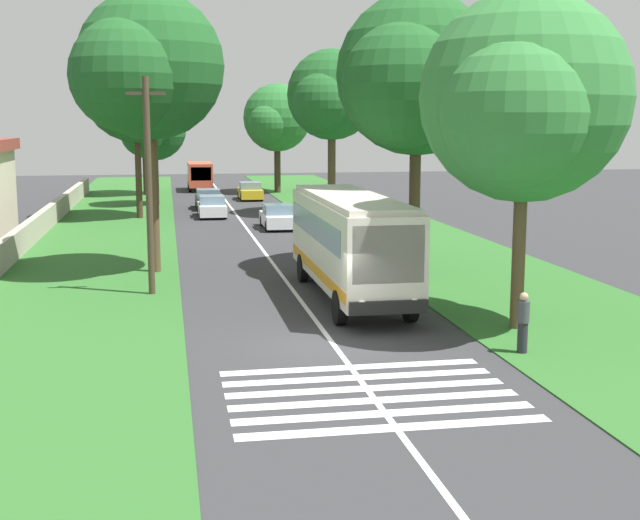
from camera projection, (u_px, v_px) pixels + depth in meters
The scene contains 22 objects.
ground at pixel (334, 345), 24.60m from camera, with size 160.00×160.00×0.00m, color #333335.
grass_verge_left at pixel (86, 266), 37.75m from camera, with size 120.00×8.00×0.04m, color #2D6628.
grass_verge_right at pixel (443, 256), 40.59m from camera, with size 120.00×8.00×0.04m, color #2D6628.
centre_line at pixel (271, 261), 39.18m from camera, with size 110.00×0.16×0.01m, color silver.
coach_bus at pixel (350, 239), 30.71m from camera, with size 11.16×2.62×3.73m.
zebra_crossing at pixel (371, 394), 20.17m from camera, with size 4.95×6.80×0.01m.
trailing_car_0 at pixel (278, 217), 50.89m from camera, with size 4.30×1.78×1.43m.
trailing_car_1 at pixel (212, 207), 56.88m from camera, with size 4.30×1.78×1.43m.
trailing_car_2 at pixel (208, 200), 62.18m from camera, with size 4.30×1.78×1.43m.
trailing_car_3 at pixel (250, 191), 69.23m from camera, with size 4.30×1.78×1.43m.
trailing_minibus_0 at pixel (200, 173), 78.08m from camera, with size 6.00×2.14×2.53m.
roadside_tree_left_0 at pixel (145, 70), 34.79m from camera, with size 7.40×6.17×11.55m.
roadside_tree_left_1 at pixel (152, 130), 63.66m from camera, with size 5.75×4.80×8.10m.
roadside_tree_left_2 at pixel (133, 91), 54.76m from camera, with size 7.95×6.89×11.76m.
roadside_tree_left_3 at pixel (142, 107), 72.17m from camera, with size 7.55×6.57×10.84m.
roadside_tree_right_0 at pixel (517, 104), 25.46m from camera, with size 7.70×6.24×10.12m.
roadside_tree_right_1 at pixel (329, 98), 57.29m from camera, with size 7.51×6.02×11.01m.
roadside_tree_right_2 at pixel (412, 79), 35.22m from camera, with size 8.32×6.82×11.53m.
roadside_tree_right_3 at pixel (275, 120), 74.89m from camera, with size 7.13×5.90×9.47m.
utility_pole at pixel (149, 183), 30.99m from camera, with size 0.24×1.40×7.87m.
roadside_wall at pixel (23, 238), 41.92m from camera, with size 70.00×0.40×1.25m, color #B2A893.
pedestrian at pixel (523, 322), 23.51m from camera, with size 0.34×0.34×1.69m.
Camera 1 is at (-23.45, 4.58, 6.38)m, focal length 48.18 mm.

